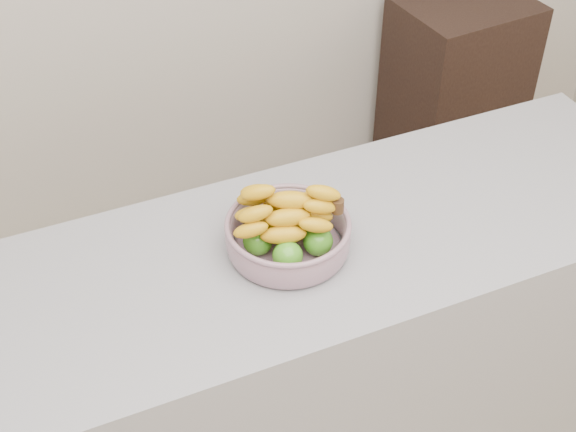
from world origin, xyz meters
The scene contains 3 objects.
counter centered at (0.00, 0.79, 0.45)m, with size 2.00×0.60×0.90m, color gray.
cabinet centered at (1.14, 1.78, 0.43)m, with size 0.47×0.38×0.85m, color black.
fruit_bowl centered at (-0.01, 0.79, 0.95)m, with size 0.29×0.29×0.17m.
Camera 1 is at (-0.55, -0.45, 2.15)m, focal length 50.00 mm.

